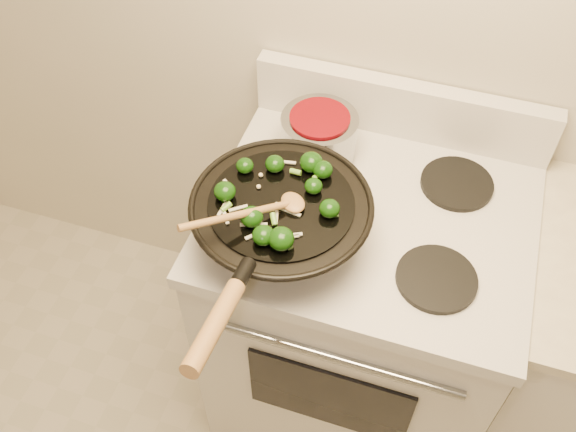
% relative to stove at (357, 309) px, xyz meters
% --- Properties ---
extents(stove, '(0.78, 0.67, 1.08)m').
position_rel_stove_xyz_m(stove, '(0.00, 0.00, 0.00)').
color(stove, silver).
rests_on(stove, ground).
extents(wok, '(0.41, 0.67, 0.23)m').
position_rel_stove_xyz_m(wok, '(-0.18, -0.16, 0.53)').
color(wok, black).
rests_on(wok, stove).
extents(stirfry, '(0.27, 0.28, 0.05)m').
position_rel_stove_xyz_m(stirfry, '(-0.18, -0.15, 0.60)').
color(stirfry, '#0F3308').
rests_on(stirfry, wok).
extents(wooden_spoon, '(0.22, 0.23, 0.08)m').
position_rel_stove_xyz_m(wooden_spoon, '(-0.20, -0.21, 0.61)').
color(wooden_spoon, olive).
rests_on(wooden_spoon, wok).
extents(saucepan, '(0.19, 0.31, 0.11)m').
position_rel_stove_xyz_m(saucepan, '(-0.18, 0.15, 0.52)').
color(saucepan, '#909398').
rests_on(saucepan, stove).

